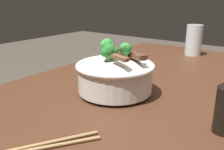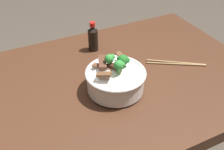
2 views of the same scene
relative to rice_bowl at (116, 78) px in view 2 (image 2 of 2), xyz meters
The scene contains 4 objects.
dining_table 0.20m from the rice_bowl, 135.17° to the left, with size 1.30×0.77×0.79m.
rice_bowl is the anchor object (origin of this frame).
chopsticks_pair 0.30m from the rice_bowl, ahead, with size 0.21×0.14×0.01m.
soy_sauce_bottle 0.29m from the rice_bowl, 82.76° to the left, with size 0.04×0.04×0.13m.
Camera 2 is at (-0.26, -0.72, 1.42)m, focal length 42.93 mm.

